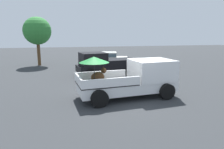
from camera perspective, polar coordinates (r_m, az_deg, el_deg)
ground_plane at (r=10.65m, az=4.26°, el=-6.32°), size 80.00×80.00×0.00m
pickup_truck_main at (r=10.54m, az=6.22°, el=-1.02°), size 5.21×2.66×2.17m
pickup_truck_red at (r=16.15m, az=-2.02°, el=3.05°), size 5.03×2.79×1.80m
parked_sedan_near at (r=21.33m, az=-1.44°, el=4.78°), size 4.57×2.63×1.33m
tree_by_lot at (r=22.01m, az=-20.37°, el=11.43°), size 2.76×2.76×4.88m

